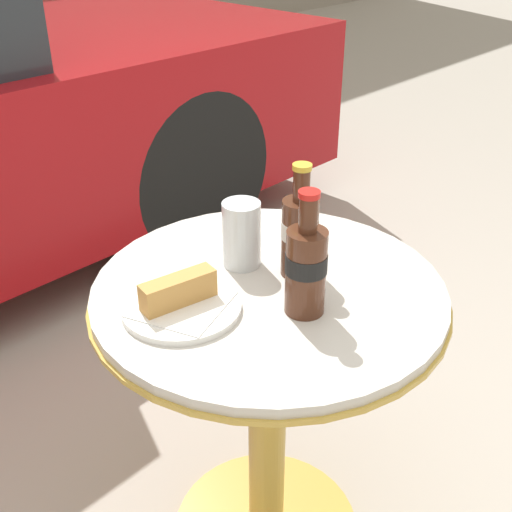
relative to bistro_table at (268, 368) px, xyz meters
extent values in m
cylinder|color=gold|center=(0.00, 0.00, -0.15)|extent=(0.08, 0.08, 0.66)
cylinder|color=gold|center=(0.00, 0.00, 0.18)|extent=(0.68, 0.68, 0.01)
cylinder|color=beige|center=(0.00, 0.00, 0.19)|extent=(0.67, 0.67, 0.02)
cylinder|color=#4C2819|center=(0.07, -0.01, 0.28)|extent=(0.07, 0.07, 0.15)
cylinder|color=silver|center=(0.07, -0.01, 0.30)|extent=(0.07, 0.07, 0.03)
cylinder|color=#4C2819|center=(0.07, -0.01, 0.39)|extent=(0.03, 0.03, 0.06)
cylinder|color=gold|center=(0.07, -0.01, 0.42)|extent=(0.04, 0.04, 0.01)
cylinder|color=#4C2819|center=(-0.02, -0.10, 0.28)|extent=(0.07, 0.07, 0.16)
cylinder|color=black|center=(-0.02, -0.10, 0.30)|extent=(0.07, 0.07, 0.03)
cylinder|color=#4C2819|center=(-0.02, -0.10, 0.39)|extent=(0.03, 0.03, 0.06)
cylinder|color=red|center=(-0.02, -0.10, 0.43)|extent=(0.04, 0.04, 0.01)
cylinder|color=#C68923|center=(0.02, 0.09, 0.25)|extent=(0.07, 0.07, 0.10)
cylinder|color=silver|center=(0.02, 0.09, 0.27)|extent=(0.08, 0.08, 0.13)
cylinder|color=white|center=(-0.17, 0.06, 0.21)|extent=(0.21, 0.21, 0.01)
cube|color=white|center=(-0.17, 0.06, 0.21)|extent=(0.19, 0.19, 0.00)
cube|color=#C68E47|center=(-0.17, 0.06, 0.24)|extent=(0.14, 0.06, 0.05)
cylinder|color=black|center=(0.84, 2.77, -0.16)|extent=(0.69, 0.21, 0.69)
cylinder|color=black|center=(0.84, 1.20, -0.16)|extent=(0.69, 0.21, 0.69)
camera|label=1|loc=(-0.76, -0.69, 0.85)|focal=45.00mm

